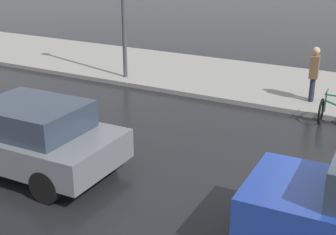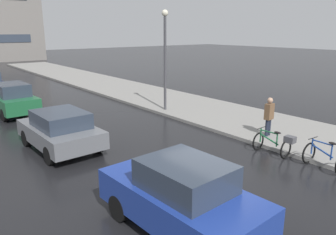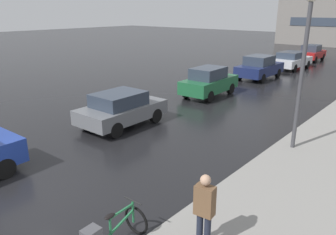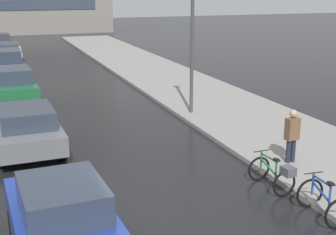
% 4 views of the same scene
% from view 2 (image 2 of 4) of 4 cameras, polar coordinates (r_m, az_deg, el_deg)
% --- Properties ---
extents(ground_plane, '(140.00, 140.00, 0.00)m').
position_cam_2_polar(ground_plane, '(9.83, 8.75, -11.50)').
color(ground_plane, black).
extents(sidewalk_kerb, '(4.80, 60.00, 0.14)m').
position_cam_2_polar(sidewalk_kerb, '(20.70, -0.21, 3.04)').
color(sidewalk_kerb, gray).
rests_on(sidewalk_kerb, ground).
extents(bicycle_nearest, '(0.81, 1.22, 0.96)m').
position_cam_2_polar(bicycle_nearest, '(11.74, 25.62, -6.23)').
color(bicycle_nearest, black).
rests_on(bicycle_nearest, ground).
extents(bicycle_second, '(0.75, 1.46, 0.90)m').
position_cam_2_polar(bicycle_second, '(12.28, 18.28, -4.24)').
color(bicycle_second, black).
rests_on(bicycle_second, ground).
extents(car_blue, '(1.97, 4.03, 1.68)m').
position_cam_2_polar(car_blue, '(7.36, 2.35, -13.66)').
color(car_blue, navy).
rests_on(car_blue, ground).
extents(car_grey, '(2.06, 3.90, 1.49)m').
position_cam_2_polar(car_grey, '(12.80, -18.24, -2.06)').
color(car_grey, slate).
rests_on(car_grey, ground).
extents(car_green, '(1.89, 3.98, 1.68)m').
position_cam_2_polar(car_green, '(19.11, -25.52, 2.92)').
color(car_green, '#1E6038').
rests_on(car_green, ground).
extents(pedestrian, '(0.43, 0.29, 1.74)m').
position_cam_2_polar(pedestrian, '(13.93, 17.16, 0.27)').
color(pedestrian, '#1E2333').
rests_on(pedestrian, ground).
extents(streetlamp, '(0.34, 0.34, 5.37)m').
position_cam_2_polar(streetlamp, '(17.51, -0.52, 11.42)').
color(streetlamp, '#424247').
rests_on(streetlamp, ground).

